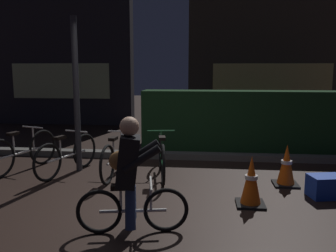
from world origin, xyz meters
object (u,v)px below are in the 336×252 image
at_px(street_post, 76,96).
at_px(blue_crate, 326,186).
at_px(parked_bike_right_mid, 162,156).
at_px(parked_bike_left_mid, 22,152).
at_px(cyclist, 130,175).
at_px(traffic_cone_far, 286,166).
at_px(parked_bike_center_left, 67,155).
at_px(parked_bike_center_right, 117,156).
at_px(traffic_cone_near, 251,181).

relative_size(street_post, blue_crate, 5.89).
bearing_deg(parked_bike_right_mid, parked_bike_left_mid, 79.62).
bearing_deg(street_post, cyclist, -57.91).
bearing_deg(traffic_cone_far, parked_bike_right_mid, 172.07).
relative_size(parked_bike_left_mid, parked_bike_center_left, 1.06).
xyz_separation_m(parked_bike_left_mid, parked_bike_center_left, (0.84, -0.08, -0.02)).
bearing_deg(parked_bike_right_mid, traffic_cone_far, -107.37).
bearing_deg(parked_bike_center_right, cyclist, -157.83).
distance_m(parked_bike_left_mid, parked_bike_right_mid, 2.42).
bearing_deg(parked_bike_center_left, cyclist, -124.03).
bearing_deg(traffic_cone_near, parked_bike_left_mid, 162.48).
relative_size(traffic_cone_near, cyclist, 0.52).
height_order(traffic_cone_near, blue_crate, traffic_cone_near).
distance_m(street_post, parked_bike_center_left, 1.01).
bearing_deg(cyclist, street_post, 112.08).
distance_m(parked_bike_left_mid, parked_bike_center_right, 1.69).
bearing_deg(parked_bike_center_left, parked_bike_right_mid, -69.45).
height_order(parked_bike_center_left, cyclist, cyclist).
relative_size(traffic_cone_near, traffic_cone_far, 1.04).
bearing_deg(street_post, traffic_cone_near, -25.29).
xyz_separation_m(traffic_cone_near, traffic_cone_far, (0.63, 0.86, -0.01)).
xyz_separation_m(parked_bike_center_left, cyclist, (1.49, -1.98, 0.31)).
bearing_deg(traffic_cone_near, parked_bike_center_right, 152.17).
bearing_deg(traffic_cone_near, traffic_cone_far, 53.86).
height_order(blue_crate, cyclist, cyclist).
distance_m(traffic_cone_far, blue_crate, 0.65).
bearing_deg(parked_bike_left_mid, parked_bike_center_left, -77.52).
bearing_deg(cyclist, traffic_cone_near, 23.14).
bearing_deg(parked_bike_left_mid, traffic_cone_near, -89.33).
xyz_separation_m(street_post, traffic_cone_far, (3.38, -0.44, -1.00)).
bearing_deg(traffic_cone_near, parked_bike_right_mid, 138.73).
xyz_separation_m(parked_bike_left_mid, parked_bike_center_right, (1.69, -0.10, -0.01)).
distance_m(parked_bike_left_mid, traffic_cone_near, 3.89).
bearing_deg(parked_bike_center_right, street_post, 76.23).
bearing_deg(parked_bike_center_right, traffic_cone_near, -113.88).
relative_size(street_post, traffic_cone_far, 4.15).
bearing_deg(parked_bike_center_right, parked_bike_center_left, 92.63).
xyz_separation_m(parked_bike_center_left, blue_crate, (3.93, -0.69, -0.17)).
distance_m(parked_bike_center_left, traffic_cone_near, 3.07).
bearing_deg(blue_crate, traffic_cone_far, 132.64).
relative_size(traffic_cone_far, cyclist, 0.50).
relative_size(parked_bike_center_right, parked_bike_right_mid, 0.99).
distance_m(blue_crate, cyclist, 2.80).
relative_size(parked_bike_center_right, cyclist, 1.23).
bearing_deg(blue_crate, parked_bike_right_mid, 162.70).
height_order(parked_bike_left_mid, parked_bike_center_left, parked_bike_left_mid).
height_order(parked_bike_left_mid, parked_bike_center_right, parked_bike_left_mid).
bearing_deg(blue_crate, street_post, 166.70).
bearing_deg(cyclist, parked_bike_right_mid, 77.56).
height_order(parked_bike_center_left, parked_bike_center_right, parked_bike_center_right).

